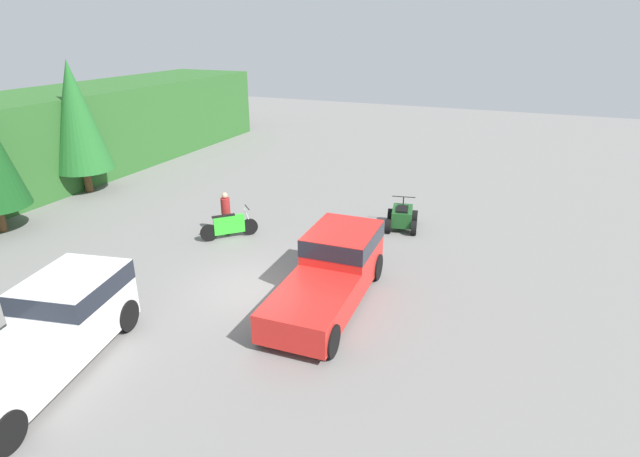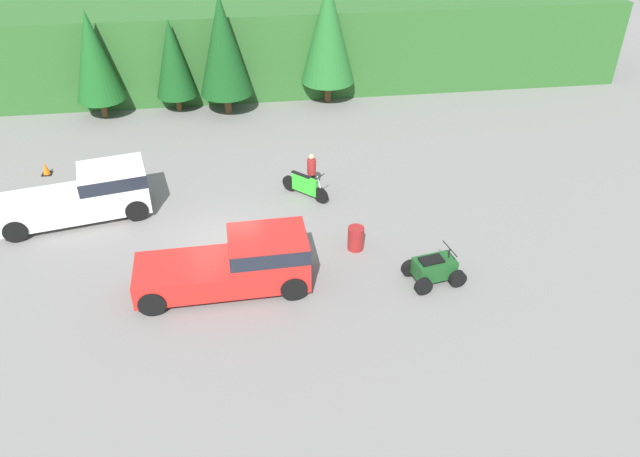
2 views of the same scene
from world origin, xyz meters
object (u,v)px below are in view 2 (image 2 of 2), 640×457
(pickup_truck_second, at_px, (90,193))
(pickup_truck_red, at_px, (241,262))
(quad_atv, at_px, (434,269))
(dirt_bike, at_px, (305,186))
(steel_barrel, at_px, (356,238))
(rider_person, at_px, (312,172))
(traffic_cone, at_px, (46,169))

(pickup_truck_second, bearing_deg, pickup_truck_red, -54.45)
(pickup_truck_second, xyz_separation_m, quad_atv, (11.80, -5.71, -0.52))
(pickup_truck_red, xyz_separation_m, dirt_bike, (2.70, 5.37, -0.50))
(dirt_bike, bearing_deg, quad_atv, -14.32)
(pickup_truck_second, relative_size, quad_atv, 2.84)
(dirt_bike, relative_size, quad_atv, 0.84)
(steel_barrel, bearing_deg, dirt_bike, 109.70)
(rider_person, bearing_deg, traffic_cone, -146.92)
(pickup_truck_second, relative_size, dirt_bike, 3.38)
(pickup_truck_red, xyz_separation_m, traffic_cone, (-8.08, 8.73, -0.73))
(steel_barrel, bearing_deg, traffic_cone, 149.46)
(pickup_truck_second, bearing_deg, traffic_cone, 114.18)
(dirt_bike, distance_m, rider_person, 0.63)
(dirt_bike, relative_size, traffic_cone, 3.06)
(dirt_bike, bearing_deg, pickup_truck_second, -133.76)
(rider_person, relative_size, traffic_cone, 3.14)
(pickup_truck_second, distance_m, quad_atv, 13.12)
(pickup_truck_second, relative_size, steel_barrel, 6.47)
(pickup_truck_second, xyz_separation_m, rider_person, (8.52, 0.56, -0.05))
(pickup_truck_red, bearing_deg, rider_person, 60.33)
(pickup_truck_red, relative_size, rider_person, 3.24)
(pickup_truck_red, relative_size, steel_barrel, 6.35)
(rider_person, distance_m, steel_barrel, 4.30)
(quad_atv, bearing_deg, rider_person, 106.79)
(pickup_truck_red, height_order, quad_atv, pickup_truck_red)
(pickup_truck_second, xyz_separation_m, traffic_cone, (-2.57, 3.59, -0.73))
(dirt_bike, xyz_separation_m, rider_person, (0.31, 0.32, 0.45))
(quad_atv, bearing_deg, pickup_truck_second, 143.39)
(traffic_cone, bearing_deg, steel_barrel, -30.54)
(pickup_truck_red, distance_m, quad_atv, 6.34)
(pickup_truck_red, bearing_deg, dirt_bike, 61.53)
(pickup_truck_red, distance_m, dirt_bike, 6.04)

